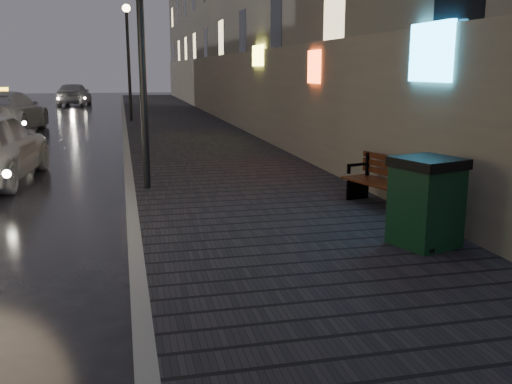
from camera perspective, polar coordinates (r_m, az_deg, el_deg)
The scene contains 8 objects.
sidewalk at distance 26.91m, azimuth -7.91°, elevation 6.81°, with size 4.60×58.00×0.15m, color black.
curb at distance 26.80m, azimuth -13.06°, elevation 6.59°, with size 0.20×58.00×0.15m, color slate.
lamp_near at distance 11.73m, azimuth -11.49°, elevation 16.58°, with size 0.36×0.36×5.28m.
lamp_far at distance 27.70m, azimuth -12.68°, elevation 13.86°, with size 0.36×0.36×5.28m.
bench at distance 10.33m, azimuth 12.96°, elevation 1.00°, with size 1.03×1.83×0.89m.
trash_bin at distance 8.13m, azimuth 16.63°, elevation -0.90°, with size 1.00×1.00×1.23m.
taxi_mid at distance 25.61m, azimuth -23.76°, elevation 7.36°, with size 2.36×5.80×1.68m, color #BCBAC1.
car_far at distance 43.24m, azimuth -17.75°, elevation 9.33°, with size 1.92×4.77×1.63m, color #A1A1A9.
Camera 1 is at (1.40, -5.68, 2.54)m, focal length 40.00 mm.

